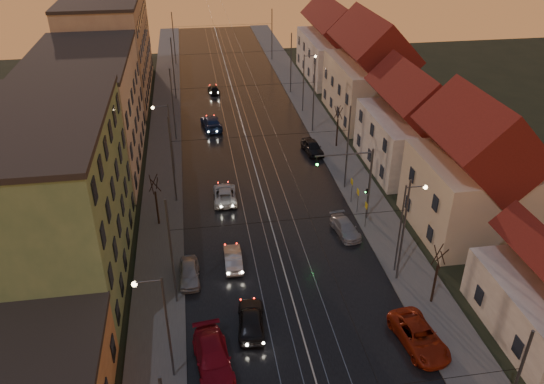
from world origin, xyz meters
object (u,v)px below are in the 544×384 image
driving_car_1 (233,258)px  driving_car_2 (225,194)px  street_lamp_0 (162,319)px  parked_right_0 (419,336)px  parked_left_2 (213,358)px  parked_right_1 (345,228)px  driving_car_3 (211,123)px  driving_car_4 (214,89)px  street_lamp_3 (306,77)px  parked_right_2 (312,147)px  parked_left_3 (189,273)px  driving_car_0 (251,320)px  street_lamp_1 (405,220)px  street_lamp_2 (168,133)px  traffic_light_mast (360,176)px

driving_car_1 → driving_car_2: 10.62m
street_lamp_0 → driving_car_2: (5.29, 21.53, -4.22)m
driving_car_1 → parked_right_0: (11.59, -10.75, 0.08)m
parked_left_2 → parked_right_1: parked_left_2 is taller
driving_car_3 → driving_car_4: (1.13, 13.62, -0.16)m
street_lamp_3 → parked_right_2: street_lamp_3 is taller
parked_right_0 → driving_car_3: bearing=99.1°
parked_left_3 → parked_right_1: (13.97, 4.38, -0.07)m
driving_car_0 → driving_car_1: (-0.58, 7.43, -0.12)m
driving_car_3 → street_lamp_1: bearing=104.7°
street_lamp_2 → parked_right_0: size_ratio=1.51×
street_lamp_1 → driving_car_0: (-12.54, -4.51, -4.11)m
street_lamp_0 → parked_left_3: size_ratio=2.00×
parked_left_3 → parked_right_1: size_ratio=0.95×
driving_car_2 → parked_right_2: parked_right_2 is taller
street_lamp_1 → driving_car_4: size_ratio=2.21×
driving_car_1 → driving_car_3: driving_car_3 is taller
driving_car_4 → parked_right_2: parked_right_2 is taller
driving_car_2 → parked_left_2: size_ratio=0.88×
driving_car_3 → parked_left_3: size_ratio=1.35×
driving_car_3 → parked_left_2: 39.69m
parked_right_0 → parked_left_2: bearing=171.8°
parked_right_0 → parked_right_1: parked_right_0 is taller
traffic_light_mast → parked_left_3: (-15.59, -6.44, -3.92)m
driving_car_0 → parked_right_0: bearing=169.2°
driving_car_0 → driving_car_4: driving_car_0 is taller
street_lamp_2 → driving_car_3: bearing=67.3°
traffic_light_mast → driving_car_4: bearing=106.2°
traffic_light_mast → driving_car_3: bearing=116.6°
driving_car_2 → parked_left_3: 12.55m
street_lamp_1 → driving_car_4: 47.42m
driving_car_1 → parked_right_1: driving_car_1 is taller
street_lamp_2 → parked_right_1: size_ratio=1.91×
parked_left_3 → parked_right_0: size_ratio=0.75×
driving_car_0 → parked_left_2: (-2.85, -3.07, 0.01)m
driving_car_1 → parked_left_2: bearing=78.9°
street_lamp_0 → parked_right_2: size_ratio=1.82×
traffic_light_mast → parked_left_2: (-14.27, -15.58, -3.81)m
parked_right_1 → parked_right_2: size_ratio=0.96×
driving_car_3 → parked_left_3: 30.69m
parked_left_2 → parked_right_0: bearing=-7.5°
street_lamp_1 → street_lamp_3: same height
driving_car_4 → street_lamp_1: bearing=97.3°
driving_car_0 → parked_right_2: size_ratio=1.04×
street_lamp_1 → traffic_light_mast: street_lamp_1 is taller
driving_car_0 → driving_car_2: 18.04m
driving_car_2 → parked_right_0: parked_right_0 is taller
street_lamp_1 → parked_left_2: street_lamp_1 is taller
parked_left_3 → parked_right_2: 25.88m
parked_left_2 → parked_right_0: (13.86, -0.25, -0.05)m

